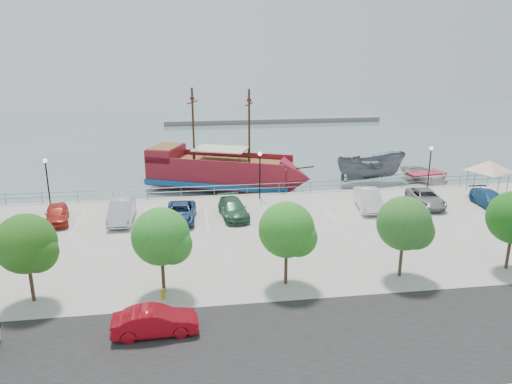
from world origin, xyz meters
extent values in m
plane|color=slate|center=(0.00, 0.00, -1.00)|extent=(160.00, 160.00, 0.00)
cube|color=black|center=(0.00, -16.00, 0.01)|extent=(100.00, 8.00, 0.04)
cube|color=gray|center=(0.00, -10.00, 0.01)|extent=(100.00, 4.00, 0.05)
cylinder|color=slate|center=(0.00, 7.80, 0.95)|extent=(50.00, 0.06, 0.06)
cylinder|color=slate|center=(0.00, 7.80, 0.55)|extent=(50.00, 0.06, 0.06)
cube|color=gray|center=(10.00, 55.00, -0.60)|extent=(40.00, 3.00, 0.80)
cube|color=maroon|center=(-3.09, 13.30, 0.70)|extent=(14.93, 9.60, 2.33)
cube|color=#125094|center=(-3.09, 13.30, -0.06)|extent=(15.28, 9.95, 0.54)
cone|color=maroon|center=(4.18, 10.30, 0.70)|extent=(4.28, 5.06, 4.29)
cube|color=maroon|center=(-8.46, 15.52, 2.49)|extent=(4.19, 5.16, 1.25)
cube|color=brown|center=(-8.46, 15.52, 3.16)|extent=(3.88, 4.76, 0.11)
cube|color=brown|center=(-2.68, 13.13, 1.91)|extent=(12.25, 8.08, 0.13)
cube|color=maroon|center=(-2.27, 15.29, 2.17)|extent=(13.29, 5.63, 0.63)
cube|color=maroon|center=(-3.91, 11.32, 2.17)|extent=(13.29, 5.63, 0.63)
cylinder|color=#382111|center=(-0.20, 12.11, 5.53)|extent=(0.28, 0.28, 7.33)
cylinder|color=#382111|center=(-5.57, 14.33, 5.53)|extent=(0.28, 0.28, 7.33)
cylinder|color=#382111|center=(-0.20, 12.11, 7.76)|extent=(1.14, 2.53, 0.13)
cylinder|color=#382111|center=(-5.57, 14.33, 7.76)|extent=(1.14, 2.53, 0.13)
cube|color=beige|center=(-2.93, 13.24, 3.20)|extent=(6.09, 5.12, 0.11)
cylinder|color=#382111|center=(4.76, 10.06, 1.77)|extent=(2.11, 0.98, 0.53)
imported|color=slate|center=(12.94, 13.19, 0.49)|extent=(7.86, 3.41, 2.97)
imported|color=silver|center=(18.71, 12.14, -0.27)|extent=(6.12, 7.77, 1.46)
cube|color=slate|center=(-13.13, 9.20, -0.82)|extent=(6.56, 2.27, 0.37)
cube|color=slate|center=(7.82, 9.20, -0.82)|extent=(6.42, 2.45, 0.36)
cube|color=slate|center=(14.63, 9.20, -0.79)|extent=(7.68, 3.84, 0.42)
cylinder|color=slate|center=(19.84, 6.27, 1.18)|extent=(0.10, 0.10, 2.35)
cylinder|color=slate|center=(22.45, 5.30, 1.18)|extent=(0.10, 0.10, 2.35)
cylinder|color=slate|center=(18.88, 3.66, 1.18)|extent=(0.10, 0.10, 2.35)
cylinder|color=slate|center=(21.48, 2.69, 1.18)|extent=(0.10, 0.10, 2.35)
pyramid|color=white|center=(20.66, 4.48, 3.26)|extent=(5.77, 5.77, 0.96)
imported|color=#A20B17|center=(-8.27, -14.17, 0.68)|extent=(4.18, 1.59, 1.36)
cylinder|color=gold|center=(-8.01, -10.80, 0.27)|extent=(0.22, 0.22, 0.55)
sphere|color=gold|center=(-8.01, -10.80, 0.56)|extent=(0.24, 0.24, 0.24)
cylinder|color=black|center=(-18.00, 6.50, 2.00)|extent=(0.12, 0.12, 4.00)
sphere|color=#FFF2CC|center=(-18.00, 6.50, 4.10)|extent=(0.36, 0.36, 0.36)
cylinder|color=black|center=(0.00, 6.50, 2.00)|extent=(0.12, 0.12, 4.00)
sphere|color=#FFF2CC|center=(0.00, 6.50, 4.10)|extent=(0.36, 0.36, 0.36)
cylinder|color=black|center=(16.00, 6.50, 2.00)|extent=(0.12, 0.12, 4.00)
sphere|color=#FFF2CC|center=(16.00, 6.50, 4.10)|extent=(0.36, 0.36, 0.36)
cylinder|color=#473321|center=(-15.00, -10.00, 1.10)|extent=(0.20, 0.20, 2.20)
sphere|color=#235315|center=(-15.00, -10.00, 3.40)|extent=(3.20, 3.20, 3.20)
sphere|color=#235315|center=(-14.40, -10.30, 3.00)|extent=(2.20, 2.20, 2.20)
cylinder|color=#473321|center=(-8.00, -10.00, 1.10)|extent=(0.20, 0.20, 2.20)
sphere|color=#277121|center=(-8.00, -10.00, 3.40)|extent=(3.20, 3.20, 3.20)
sphere|color=#277121|center=(-7.40, -10.30, 3.00)|extent=(2.20, 2.20, 2.20)
cylinder|color=#473321|center=(-1.00, -10.00, 1.10)|extent=(0.20, 0.20, 2.20)
sphere|color=#27701E|center=(-1.00, -10.00, 3.40)|extent=(3.20, 3.20, 3.20)
sphere|color=#27701E|center=(-0.40, -10.30, 3.00)|extent=(2.20, 2.20, 2.20)
cylinder|color=#473321|center=(6.00, -10.00, 1.10)|extent=(0.20, 0.20, 2.20)
sphere|color=#285B20|center=(6.00, -10.00, 3.40)|extent=(3.20, 3.20, 3.20)
sphere|color=#285B20|center=(6.60, -10.30, 3.00)|extent=(2.20, 2.20, 2.20)
cylinder|color=#473321|center=(13.00, -10.00, 1.10)|extent=(0.20, 0.20, 2.20)
imported|color=#B22519|center=(-16.58, 2.66, 0.71)|extent=(2.44, 4.41, 1.42)
imported|color=#B6B9CA|center=(-11.62, 2.27, 0.82)|extent=(1.80, 5.02, 1.65)
imported|color=navy|center=(-7.05, 1.65, 0.68)|extent=(2.61, 5.06, 1.36)
imported|color=#2F5E40|center=(-2.84, 1.97, 0.70)|extent=(2.41, 4.97, 1.39)
imported|color=silver|center=(8.62, 2.43, 0.82)|extent=(2.51, 5.21, 1.65)
imported|color=gray|center=(13.81, 2.47, 0.68)|extent=(2.79, 5.15, 1.37)
imported|color=#1F5486|center=(19.10, 1.38, 0.67)|extent=(2.04, 4.66, 1.33)
camera|label=1|loc=(-6.50, -35.77, 13.65)|focal=35.00mm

